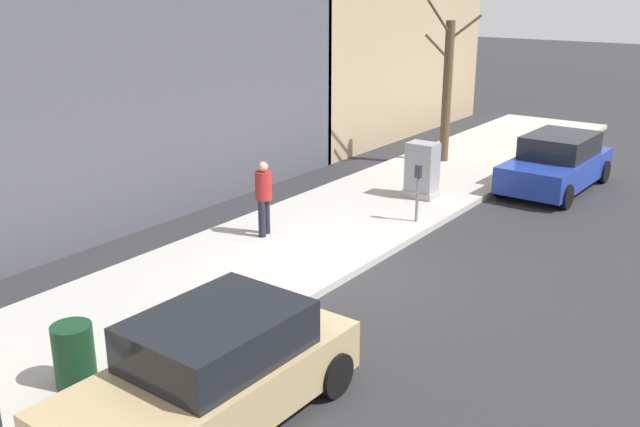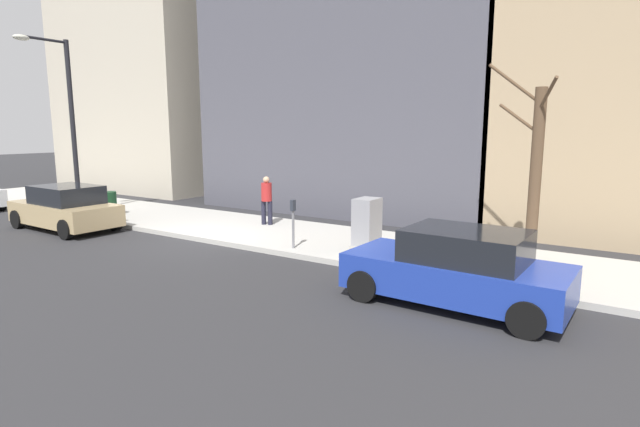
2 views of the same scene
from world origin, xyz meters
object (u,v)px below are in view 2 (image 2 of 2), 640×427
object	(u,v)px
trash_bin	(109,203)
office_block_center	(392,45)
pedestrian_near_meter	(267,198)
parked_car_blue	(457,269)
utility_box	(367,225)
streetlamp	(65,112)
bare_tree	(535,171)
parking_meter	(293,219)
parked_car_tan	(66,208)

from	to	relation	value
trash_bin	office_block_center	distance (m)	14.30
pedestrian_near_meter	trash_bin	bearing A→B (deg)	-179.61
parked_car_blue	trash_bin	size ratio (longest dim) A/B	4.72
utility_box	streetlamp	distance (m)	12.70
streetlamp	trash_bin	xyz separation A→B (m)	(0.62, -1.41, -3.42)
streetlamp	bare_tree	size ratio (longest dim) A/B	1.34
parked_car_blue	streetlamp	distance (m)	15.92
trash_bin	office_block_center	xyz separation A→B (m)	(10.85, -6.53, 6.64)
parking_meter	trash_bin	bearing A→B (deg)	87.14
parking_meter	bare_tree	xyz separation A→B (m)	(2.15, -5.71, 1.42)
parked_car_tan	trash_bin	world-z (taller)	parked_car_tan
parking_meter	streetlamp	world-z (taller)	streetlamp
utility_box	bare_tree	bearing A→B (deg)	-71.52
trash_bin	pedestrian_near_meter	distance (m)	6.51
streetlamp	bare_tree	xyz separation A→B (m)	(2.32, -16.14, -1.61)
utility_box	trash_bin	bearing A→B (deg)	92.11
parking_meter	utility_box	bearing A→B (deg)	-65.08
parked_car_blue	trash_bin	distance (m)	14.25
utility_box	pedestrian_near_meter	world-z (taller)	pedestrian_near_meter
trash_bin	pedestrian_near_meter	size ratio (longest dim) A/B	0.54
bare_tree	pedestrian_near_meter	size ratio (longest dim) A/B	2.93
streetlamp	office_block_center	size ratio (longest dim) A/B	0.45
parking_meter	trash_bin	xyz separation A→B (m)	(0.45, 9.01, -0.38)
pedestrian_near_meter	utility_box	bearing A→B (deg)	-33.04
parking_meter	streetlamp	distance (m)	10.86
parking_meter	streetlamp	size ratio (longest dim) A/B	0.21
parking_meter	office_block_center	size ratio (longest dim) A/B	0.09
parking_meter	office_block_center	bearing A→B (deg)	12.38
streetlamp	bare_tree	bearing A→B (deg)	-81.84
parked_car_tan	trash_bin	distance (m)	2.13
parked_car_blue	trash_bin	world-z (taller)	parked_car_blue
bare_tree	utility_box	bearing A→B (deg)	108.48
streetlamp	utility_box	bearing A→B (deg)	-85.25
parked_car_tan	bare_tree	size ratio (longest dim) A/B	0.87
parked_car_tan	streetlamp	world-z (taller)	streetlamp
office_block_center	parked_car_tan	bearing A→B (deg)	155.23
office_block_center	trash_bin	bearing A→B (deg)	148.95
utility_box	trash_bin	world-z (taller)	utility_box
parked_car_tan	pedestrian_near_meter	world-z (taller)	pedestrian_near_meter
parked_car_blue	trash_bin	xyz separation A→B (m)	(2.01, 14.10, -0.14)
parked_car_blue	parked_car_tan	bearing A→B (deg)	91.82
trash_bin	pedestrian_near_meter	xyz separation A→B (m)	(1.82, -6.23, 0.49)
parked_car_tan	bare_tree	world-z (taller)	bare_tree
parked_car_blue	pedestrian_near_meter	size ratio (longest dim) A/B	2.56
parked_car_blue	streetlamp	xyz separation A→B (m)	(1.39, 15.51, 3.28)
parking_meter	streetlamp	xyz separation A→B (m)	(-0.17, 10.42, 3.04)
parked_car_tan	parking_meter	xyz separation A→B (m)	(1.59, -8.43, 0.24)
parking_meter	pedestrian_near_meter	size ratio (longest dim) A/B	0.81
pedestrian_near_meter	bare_tree	bearing A→B (deg)	-16.76
parking_meter	office_block_center	world-z (taller)	office_block_center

